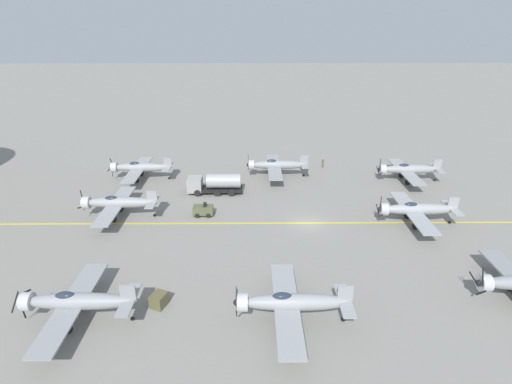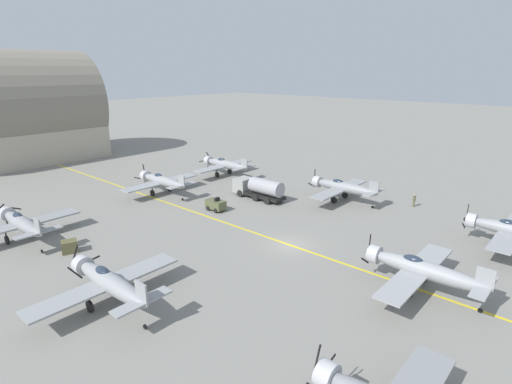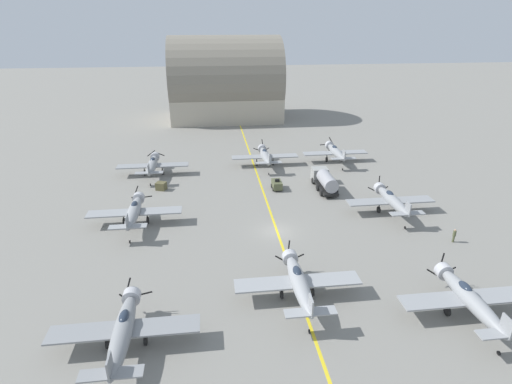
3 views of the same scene
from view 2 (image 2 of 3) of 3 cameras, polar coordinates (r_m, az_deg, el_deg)
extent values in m
plane|color=gray|center=(41.85, 4.85, -7.56)|extent=(400.00, 400.00, 0.00)
cube|color=yellow|center=(41.85, 4.85, -7.55)|extent=(0.30, 160.00, 0.01)
ellipsoid|color=gray|center=(67.62, -4.25, 3.95)|extent=(1.50, 9.50, 1.42)
cylinder|color=#B7B7BC|center=(70.79, -6.79, 4.47)|extent=(1.58, 0.90, 1.58)
ellipsoid|color=#232D3D|center=(68.29, -4.94, 4.55)|extent=(0.80, 1.70, 0.76)
cube|color=gray|center=(68.23, -4.69, 3.76)|extent=(12.00, 2.10, 0.16)
cube|color=gray|center=(64.81, -1.70, 3.54)|extent=(4.40, 1.10, 0.12)
cube|color=gray|center=(64.66, -1.71, 4.10)|extent=(0.14, 1.30, 1.60)
sphere|color=black|center=(71.15, -7.06, 4.53)|extent=(0.56, 0.56, 0.56)
cube|color=black|center=(70.58, -7.59, 4.43)|extent=(1.75, 0.06, 0.20)
cube|color=black|center=(71.59, -6.80, 3.98)|extent=(0.95, 0.06, 1.61)
cube|color=black|center=(71.29, -6.81, 5.17)|extent=(1.04, 0.06, 1.56)
cylinder|color=black|center=(67.37, -5.59, 3.01)|extent=(0.14, 0.14, 1.26)
cylinder|color=black|center=(67.53, -5.58, 2.50)|extent=(0.22, 0.90, 0.90)
cylinder|color=black|center=(69.40, -3.79, 3.48)|extent=(0.14, 0.14, 1.26)
cylinder|color=black|center=(69.55, -3.78, 2.97)|extent=(0.22, 0.90, 0.90)
cylinder|color=black|center=(65.27, -1.65, 1.81)|extent=(0.12, 0.36, 0.36)
ellipsoid|color=gray|center=(32.65, -19.98, -12.13)|extent=(1.50, 9.50, 1.42)
cylinder|color=#B7B7BC|center=(36.26, -23.49, -9.52)|extent=(1.58, 0.90, 1.58)
ellipsoid|color=#232D3D|center=(33.30, -21.06, -10.56)|extent=(0.80, 1.70, 0.76)
cube|color=gray|center=(33.41, -20.58, -12.16)|extent=(12.00, 2.10, 0.16)
cube|color=gray|center=(29.45, -15.96, -14.78)|extent=(4.40, 1.10, 0.12)
cube|color=gray|center=(29.12, -16.07, -13.69)|extent=(0.14, 1.30, 1.60)
sphere|color=black|center=(36.68, -23.84, -9.25)|extent=(0.56, 0.56, 0.56)
cube|color=black|center=(36.81, -24.43, -10.47)|extent=(1.15, 0.06, 1.50)
cube|color=black|center=(37.04, -22.60, -9.00)|extent=(1.75, 0.06, 0.33)
cube|color=black|center=(36.23, -24.49, -8.27)|extent=(0.84, 0.06, 1.66)
cylinder|color=black|center=(33.17, -22.78, -13.91)|extent=(0.14, 0.14, 1.26)
cylinder|color=black|center=(33.49, -22.65, -14.84)|extent=(0.22, 0.90, 0.90)
cylinder|color=black|center=(34.31, -18.24, -12.29)|extent=(0.14, 0.14, 1.26)
cylinder|color=black|center=(34.62, -18.14, -13.21)|extent=(0.22, 0.90, 0.90)
cylinder|color=black|center=(30.51, -15.57, -18.05)|extent=(0.12, 0.36, 0.36)
cylinder|color=#B7B7BC|center=(48.28, 28.41, -3.61)|extent=(1.57, 0.90, 1.58)
ellipsoid|color=#232D3D|center=(47.61, 32.35, -3.78)|extent=(0.80, 1.70, 0.76)
cube|color=gray|center=(47.85, 32.62, -4.89)|extent=(12.00, 2.10, 0.16)
sphere|color=black|center=(48.37, 27.84, -3.48)|extent=(0.56, 0.56, 0.56)
cube|color=black|center=(47.86, 27.54, -4.28)|extent=(1.53, 0.06, 1.10)
cube|color=black|center=(49.23, 28.00, -3.64)|extent=(1.64, 0.06, 0.89)
cube|color=black|center=(48.04, 27.96, -2.53)|extent=(0.27, 0.06, 1.76)
cylinder|color=black|center=(46.67, 32.18, -6.17)|extent=(0.14, 0.14, 1.26)
cylinder|color=black|center=(46.89, 32.06, -6.88)|extent=(0.22, 0.90, 0.90)
cylinder|color=black|center=(49.68, 32.68, -5.72)|extent=(0.22, 0.90, 0.90)
ellipsoid|color=gray|center=(55.58, 12.62, 0.64)|extent=(1.50, 9.50, 1.42)
cylinder|color=#B7B7BC|center=(57.72, 8.77, 1.48)|extent=(1.58, 0.90, 1.58)
ellipsoid|color=#232D3D|center=(55.95, 11.64, 1.42)|extent=(0.80, 1.70, 0.76)
cube|color=gray|center=(56.02, 11.92, 0.46)|extent=(12.00, 2.10, 0.16)
cube|color=gray|center=(53.81, 16.43, -0.03)|extent=(4.40, 1.10, 0.12)
cube|color=gray|center=(53.63, 16.49, 0.63)|extent=(0.14, 1.30, 1.60)
sphere|color=black|center=(57.98, 8.35, 1.57)|extent=(0.56, 0.56, 0.56)
cube|color=black|center=(58.71, 8.73, 1.28)|extent=(1.56, 0.06, 1.04)
cube|color=black|center=(57.78, 8.41, 2.41)|extent=(0.19, 0.06, 1.75)
cube|color=black|center=(57.47, 7.92, 1.02)|extent=(1.61, 0.06, 0.95)
cylinder|color=black|center=(54.95, 11.11, -0.51)|extent=(0.14, 0.14, 1.26)
cylinder|color=black|center=(55.14, 11.07, -1.13)|extent=(0.22, 0.90, 0.90)
cylinder|color=black|center=(57.46, 12.63, 0.18)|extent=(0.14, 0.14, 1.26)
cylinder|color=black|center=(57.65, 12.59, -0.42)|extent=(0.22, 0.90, 0.90)
cylinder|color=black|center=(54.39, 16.31, -2.07)|extent=(0.12, 0.36, 0.36)
ellipsoid|color=gray|center=(48.29, -30.36, -3.91)|extent=(1.50, 9.50, 1.42)
cylinder|color=#B7B7BC|center=(52.36, -31.98, -2.65)|extent=(1.58, 0.90, 1.58)
ellipsoid|color=#232D3D|center=(49.15, -30.90, -2.95)|extent=(0.80, 1.70, 0.76)
cube|color=gray|center=(49.08, -30.60, -4.05)|extent=(12.00, 2.10, 0.16)
cube|color=gray|center=(44.55, -28.64, -5.07)|extent=(4.40, 1.10, 0.12)
cube|color=gray|center=(44.33, -28.76, -4.29)|extent=(0.14, 1.30, 1.60)
sphere|color=black|center=(52.82, -32.14, -2.52)|extent=(0.56, 0.56, 0.56)
cube|color=black|center=(52.92, -31.39, -1.96)|extent=(1.66, 0.06, 0.83)
cube|color=black|center=(53.06, -32.09, -3.43)|extent=(0.33, 0.06, 1.75)
cylinder|color=black|center=(48.91, -32.13, -5.16)|extent=(0.14, 0.14, 1.26)
cylinder|color=black|center=(49.13, -32.02, -5.84)|extent=(0.22, 0.90, 0.90)
cylinder|color=black|center=(49.71, -28.87, -4.31)|extent=(0.14, 0.14, 1.26)
cylinder|color=black|center=(49.92, -28.77, -4.98)|extent=(0.22, 0.90, 0.90)
cylinder|color=black|center=(45.23, -28.25, -7.47)|extent=(0.12, 0.36, 0.36)
ellipsoid|color=gray|center=(58.85, -13.07, 1.53)|extent=(1.50, 9.50, 1.42)
cylinder|color=#B7B7BC|center=(62.41, -15.49, 2.24)|extent=(1.58, 0.90, 1.58)
ellipsoid|color=#232D3D|center=(59.61, -13.76, 2.24)|extent=(0.80, 1.70, 0.76)
cube|color=gray|center=(59.53, -13.48, 1.35)|extent=(12.00, 2.10, 0.16)
cube|color=gray|center=(55.64, -10.59, 0.95)|extent=(4.40, 1.10, 0.12)
cube|color=gray|center=(55.46, -10.63, 1.59)|extent=(0.14, 1.30, 1.60)
sphere|color=black|center=(62.82, -15.74, 2.31)|extent=(0.56, 0.56, 0.56)
cube|color=black|center=(62.68, -15.71, 3.10)|extent=(0.40, 0.06, 1.75)
cube|color=black|center=(62.48, -16.34, 1.88)|extent=(1.68, 0.06, 0.77)
cube|color=black|center=(63.32, -15.19, 1.96)|extent=(1.46, 0.06, 1.20)
cylinder|color=black|center=(58.89, -14.62, 0.45)|extent=(0.14, 0.14, 1.26)
cylinder|color=black|center=(59.07, -14.57, -0.14)|extent=(0.22, 0.90, 0.90)
cylinder|color=black|center=(60.54, -12.29, 1.07)|extent=(0.14, 0.14, 1.26)
cylinder|color=black|center=(60.71, -12.26, 0.50)|extent=(0.22, 0.90, 0.90)
cylinder|color=black|center=(56.18, -10.44, -1.04)|extent=(0.12, 0.36, 0.36)
cylinder|color=#B7B7BC|center=(23.38, 10.11, -24.39)|extent=(1.58, 0.90, 1.58)
sphere|color=black|center=(23.56, 8.97, -23.93)|extent=(0.56, 0.56, 0.56)
cube|color=black|center=(24.24, 10.14, -23.16)|extent=(1.74, 0.06, 0.49)
cube|color=black|center=(22.85, 8.67, -22.73)|extent=(0.69, 0.06, 1.70)
ellipsoid|color=#97999C|center=(35.25, 23.20, -10.27)|extent=(1.50, 9.50, 1.42)
cylinder|color=#B7B7BC|center=(36.58, 16.57, -8.52)|extent=(1.58, 0.90, 1.58)
ellipsoid|color=#232D3D|center=(35.30, 21.55, -9.00)|extent=(0.80, 1.70, 0.76)
cube|color=#97999C|center=(35.59, 21.97, -10.45)|extent=(12.00, 2.10, 0.16)
cube|color=#97999C|center=(34.41, 29.78, -11.62)|extent=(4.40, 1.10, 0.12)
cube|color=#97999C|center=(34.13, 29.94, -10.66)|extent=(0.14, 1.30, 1.60)
sphere|color=black|center=(36.76, 15.86, -8.32)|extent=(0.56, 0.56, 0.56)
cube|color=black|center=(36.38, 15.29, -9.42)|extent=(1.52, 0.06, 1.11)
cube|color=black|center=(37.58, 16.34, -8.42)|extent=(1.64, 0.06, 0.88)
cube|color=black|center=(36.35, 15.92, -7.11)|extent=(0.28, 0.06, 1.76)
cylinder|color=black|center=(34.60, 20.98, -12.34)|extent=(0.14, 0.14, 1.26)
cylinder|color=black|center=(34.91, 20.87, -13.24)|extent=(0.22, 0.90, 0.90)
cylinder|color=black|center=(37.15, 22.67, -10.43)|extent=(0.14, 0.14, 1.26)
cylinder|color=black|center=(37.44, 22.55, -11.29)|extent=(0.22, 0.90, 0.90)
cylinder|color=black|center=(35.35, 29.38, -14.54)|extent=(0.12, 0.36, 0.36)
cube|color=black|center=(56.06, 0.40, -0.31)|extent=(2.25, 8.00, 0.40)
cube|color=#999993|center=(57.72, -1.82, 1.03)|extent=(2.50, 2.08, 2.00)
cylinder|color=#9E9EA3|center=(54.87, 1.45, 0.71)|extent=(2.10, 4.96, 2.10)
cylinder|color=black|center=(56.85, -2.27, -0.20)|extent=(0.30, 1.00, 1.00)
cylinder|color=black|center=(58.52, -0.68, 0.32)|extent=(0.30, 1.00, 1.00)
cylinder|color=black|center=(55.00, -0.09, -0.80)|extent=(0.30, 1.00, 1.00)
cylinder|color=black|center=(56.72, 1.49, -0.24)|extent=(0.30, 1.00, 1.00)
cylinder|color=black|center=(53.71, 1.58, -1.25)|extent=(0.30, 1.00, 1.00)
cylinder|color=black|center=(55.48, 3.14, -0.66)|extent=(0.30, 1.00, 1.00)
cube|color=#515638|center=(51.54, -5.78, -1.78)|extent=(1.40, 2.60, 1.10)
cube|color=black|center=(51.12, -5.61, -1.02)|extent=(0.70, 0.36, 0.44)
cylinder|color=black|center=(51.78, -6.86, -2.32)|extent=(0.20, 0.60, 0.60)
cylinder|color=black|center=(52.65, -5.76, -1.95)|extent=(0.20, 0.60, 0.60)
cylinder|color=black|center=(50.78, -5.78, -2.68)|extent=(0.20, 0.60, 0.60)
cylinder|color=black|center=(51.66, -4.67, -2.29)|extent=(0.20, 0.60, 0.60)
cylinder|color=#515638|center=(56.75, 21.60, -1.57)|extent=(0.26, 0.26, 0.82)
cylinder|color=#515638|center=(56.53, 21.68, -0.85)|extent=(0.37, 0.37, 0.68)
sphere|color=tan|center=(56.40, 21.73, -0.41)|extent=(0.22, 0.22, 0.22)
cube|color=brown|center=(44.02, -25.10, -7.06)|extent=(1.82, 1.68, 1.23)
cube|color=#B2A893|center=(92.14, -30.95, 6.89)|extent=(28.41, 19.23, 9.72)
cylinder|color=gray|center=(91.54, -31.50, 10.35)|extent=(28.41, 21.15, 21.15)
camera|label=1|loc=(33.09, -78.32, 15.11)|focal=28.00mm
camera|label=3|loc=(31.98, 88.23, 13.85)|focal=28.00mm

